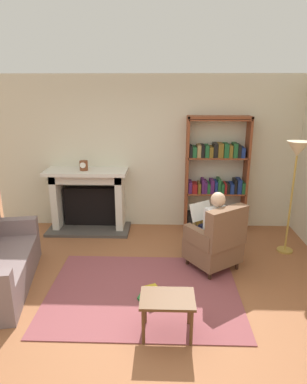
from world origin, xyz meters
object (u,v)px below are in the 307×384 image
object	(u,v)px
side_table	(167,303)
floor_lamp	(296,159)
bookshelf	(216,179)
armchair_reading	(216,242)
mantel_clock	(84,166)
seated_reader	(211,226)
fireplace	(89,198)

from	to	relation	value
side_table	floor_lamp	distance (m)	2.91
bookshelf	floor_lamp	distance (m)	1.42
armchair_reading	mantel_clock	bearing A→B (deg)	-66.42
seated_reader	side_table	distance (m)	1.59
mantel_clock	armchair_reading	bearing A→B (deg)	-31.33
fireplace	armchair_reading	xyz separation A→B (m)	(2.08, -1.39, -0.16)
floor_lamp	bookshelf	bearing A→B (deg)	140.13
bookshelf	seated_reader	world-z (taller)	bookshelf
side_table	bookshelf	bearing A→B (deg)	72.62
mantel_clock	armchair_reading	xyz separation A→B (m)	(2.11, -1.29, -0.78)
seated_reader	mantel_clock	bearing A→B (deg)	-65.28
mantel_clock	seated_reader	distance (m)	2.44
mantel_clock	bookshelf	world-z (taller)	bookshelf
mantel_clock	side_table	size ratio (longest dim) A/B	0.30
mantel_clock	bookshelf	size ratio (longest dim) A/B	0.08
fireplace	floor_lamp	xyz separation A→B (m)	(3.27, -0.81, 0.89)
fireplace	floor_lamp	world-z (taller)	floor_lamp
fireplace	side_table	bearing A→B (deg)	-63.03
mantel_clock	fireplace	bearing A→B (deg)	72.93
mantel_clock	seated_reader	xyz separation A→B (m)	(2.05, -1.19, -0.58)
side_table	floor_lamp	bearing A→B (deg)	45.78
bookshelf	side_table	world-z (taller)	bookshelf
fireplace	mantel_clock	distance (m)	0.62
fireplace	side_table	xyz separation A→B (m)	(1.39, -2.73, -0.22)
mantel_clock	side_table	distance (m)	3.11
fireplace	armchair_reading	distance (m)	2.51
armchair_reading	side_table	bearing A→B (deg)	27.70
armchair_reading	seated_reader	world-z (taller)	seated_reader
seated_reader	floor_lamp	world-z (taller)	floor_lamp
fireplace	floor_lamp	bearing A→B (deg)	-13.88
armchair_reading	seated_reader	bearing A→B (deg)	-90.00
armchair_reading	fireplace	bearing A→B (deg)	-68.76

